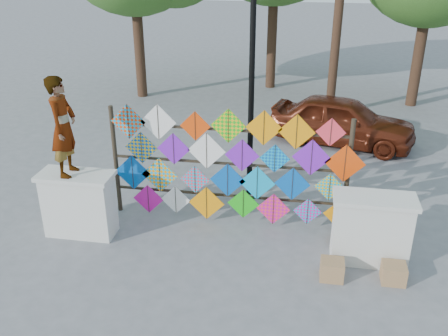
{
  "coord_description": "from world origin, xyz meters",
  "views": [
    {
      "loc": [
        1.43,
        -7.95,
        5.24
      ],
      "look_at": [
        -0.03,
        0.6,
        1.24
      ],
      "focal_mm": 40.0,
      "sensor_mm": 36.0,
      "label": 1
    }
  ],
  "objects_px": {
    "vendor_woman": "(63,127)",
    "lamppost": "(252,76)",
    "kite_rack": "(230,167)",
    "sedan": "(342,121)"
  },
  "relations": [
    {
      "from": "sedan",
      "to": "lamppost",
      "type": "relative_size",
      "value": 0.88
    },
    {
      "from": "sedan",
      "to": "lamppost",
      "type": "height_order",
      "value": "lamppost"
    },
    {
      "from": "vendor_woman",
      "to": "sedan",
      "type": "distance_m",
      "value": 7.87
    },
    {
      "from": "lamppost",
      "to": "kite_rack",
      "type": "bearing_deg",
      "value": -100.58
    },
    {
      "from": "kite_rack",
      "to": "vendor_woman",
      "type": "xyz_separation_m",
      "value": [
        -2.86,
        -0.93,
        0.98
      ]
    },
    {
      "from": "vendor_woman",
      "to": "lamppost",
      "type": "relative_size",
      "value": 0.41
    },
    {
      "from": "lamppost",
      "to": "vendor_woman",
      "type": "bearing_deg",
      "value": -144.65
    },
    {
      "from": "vendor_woman",
      "to": "lamppost",
      "type": "height_order",
      "value": "lamppost"
    },
    {
      "from": "lamppost",
      "to": "sedan",
      "type": "bearing_deg",
      "value": 58.12
    },
    {
      "from": "kite_rack",
      "to": "sedan",
      "type": "relative_size",
      "value": 1.27
    }
  ]
}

